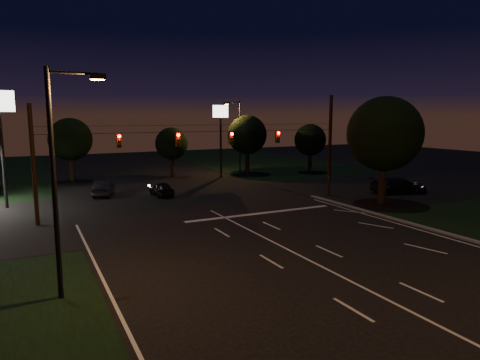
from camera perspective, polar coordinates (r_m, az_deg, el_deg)
ground at (r=21.17m, az=11.27°, el=-11.48°), size 140.00×140.00×0.00m
cross_street_right at (r=45.81m, az=18.79°, el=-0.94°), size 20.00×16.00×0.02m
center_line at (r=17.23m, az=24.15°, el=-16.88°), size 0.14×40.00×0.01m
stop_bar at (r=31.98m, az=2.84°, el=-4.44°), size 12.00×0.50×0.01m
utility_pole_right at (r=39.78m, az=11.69°, el=-2.04°), size 0.30×0.30×9.00m
utility_pole_left at (r=31.44m, az=-25.35°, el=-5.51°), size 0.28×0.28×8.00m
signal_span at (r=33.02m, az=-4.64°, el=5.60°), size 24.00×0.40×1.56m
pole_sign_left_near at (r=37.64m, az=-29.38°, el=7.14°), size 2.20×0.30×9.10m
pole_sign_right at (r=49.96m, az=-2.60°, el=7.45°), size 1.80×0.30×8.40m
street_light_left at (r=17.75m, az=-22.84°, el=1.58°), size 2.20×0.35×9.00m
street_light_right_far at (r=53.17m, az=-0.27°, el=6.45°), size 2.20×0.35×9.00m
tree_right_near at (r=36.56m, az=18.57°, el=5.74°), size 6.00×6.00×8.76m
tree_far_b at (r=49.99m, az=-21.66°, el=4.99°), size 4.60×4.60×6.98m
tree_far_c at (r=51.19m, az=-9.13°, el=4.76°), size 3.80×3.80×5.86m
tree_far_d at (r=52.77m, az=0.91°, el=5.98°), size 4.80×4.80×7.30m
tree_far_e at (r=55.30m, az=9.29°, el=5.25°), size 4.00×4.00×6.18m
car_oncoming_a at (r=39.40m, az=-10.41°, el=-1.18°), size 1.54×3.70×1.25m
car_oncoming_b at (r=40.68m, az=-17.74°, el=-1.08°), size 2.60×4.32×1.35m
car_cross at (r=42.46m, az=20.45°, el=-0.70°), size 5.66×3.55×1.53m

